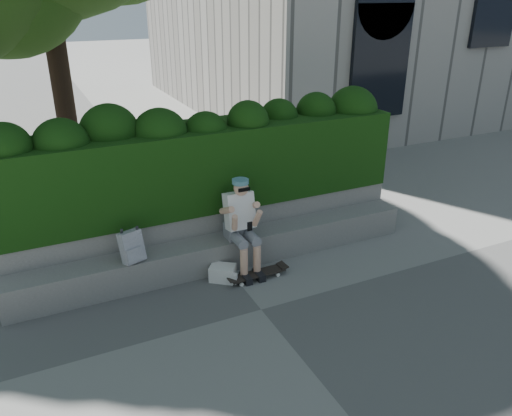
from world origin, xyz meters
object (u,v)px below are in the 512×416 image
skateboard (257,274)px  backpack_plaid (132,247)px  backpack_ground (223,273)px  person (241,221)px

skateboard → backpack_plaid: 1.78m
backpack_plaid → backpack_ground: (1.16, -0.27, -0.55)m
person → skateboard: person is taller
person → backpack_plaid: bearing=177.0°
skateboard → backpack_plaid: (-1.61, 0.44, 0.59)m
person → backpack_ground: (-0.38, -0.19, -0.64)m
backpack_plaid → backpack_ground: bearing=-32.7°
person → backpack_ground: bearing=-153.0°
skateboard → backpack_ground: bearing=157.8°
skateboard → backpack_plaid: size_ratio=1.95×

